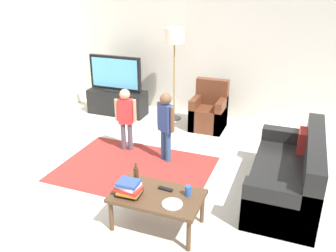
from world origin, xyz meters
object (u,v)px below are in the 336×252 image
armchair (209,113)px  child_center (166,121)px  floor_lamp (174,41)px  plate (172,204)px  child_near_tv (126,114)px  couch (292,177)px  soda_can (188,191)px  bottle (136,176)px  coffee_table (157,198)px  book_stack (129,188)px  tv_remote (165,189)px  tv_stand (117,102)px  tv (115,74)px

armchair → child_center: child_center is taller
floor_lamp → child_center: size_ratio=1.64×
plate → child_near_tv: bearing=129.6°
couch → plate: (-1.14, -1.28, 0.14)m
couch → soda_can: size_ratio=15.00×
bottle → soda_can: bearing=0.0°
floor_lamp → coffee_table: (0.98, -3.20, -1.17)m
book_stack → bottle: bottle is taller
tv_remote → coffee_table: bearing=-107.5°
tv_stand → couch: size_ratio=0.67×
tv_stand → coffee_table: size_ratio=1.20×
armchair → floor_lamp: bearing=166.0°
armchair → coffee_table: bearing=-86.0°
floor_lamp → book_stack: size_ratio=6.10×
child_near_tv → plate: bearing=-50.4°
tv → plate: 3.97m
tv → child_center: tv is taller
armchair → plate: (0.43, -3.12, 0.13)m
tv → soda_can: 3.85m
child_center → book_stack: size_ratio=3.72×
tv_stand → child_near_tv: (0.95, -1.43, 0.38)m
couch → bottle: 1.98m
floor_lamp → bottle: size_ratio=6.28×
tv_stand → coffee_table: 3.74m
armchair → bottle: armchair is taller
floor_lamp → tv_remote: floor_lamp is taller
floor_lamp → couch: bearing=-41.1°
tv_remote → plate: size_ratio=0.77×
coffee_table → tv_stand: bearing=125.4°
floor_lamp → soda_can: bearing=-67.2°
child_near_tv → soda_can: (1.54, -1.52, -0.14)m
armchair → floor_lamp: size_ratio=0.51×
book_stack → plate: bearing=-0.3°
couch → armchair: armchair is taller
child_center → tv_stand: bearing=137.5°
tv_stand → book_stack: bearing=-59.3°
child_near_tv → bottle: bearing=-58.9°
child_near_tv → book_stack: child_near_tv is taller
floor_lamp → child_near_tv: bearing=-98.5°
floor_lamp → book_stack: bearing=-78.2°
child_center → plate: (0.71, -1.63, -0.22)m
tv → soda_can: tv is taller
plate → floor_lamp: bearing=109.9°
child_near_tv → book_stack: 1.97m
tv_remote → plate: bearing=-49.5°
coffee_table → child_near_tv: bearing=126.9°
tv_stand → tv_remote: tv_stand is taller
child_near_tv → child_center: child_center is taller
tv → armchair: tv is taller
plate → tv: bearing=127.2°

